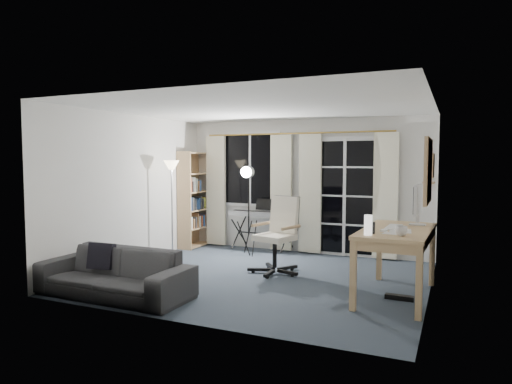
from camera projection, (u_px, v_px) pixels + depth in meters
floor at (261, 278)px, 6.50m from camera, size 4.50×4.00×0.02m
window at (251, 169)px, 8.62m from camera, size 1.20×0.08×1.40m
french_door at (345, 197)px, 7.93m from camera, size 1.32×0.09×2.11m
curtains at (295, 192)px, 8.20m from camera, size 3.60×0.07×2.13m
bookshelf at (194, 202)px, 8.82m from camera, size 0.30×0.85×1.83m
torchiere_lamp at (172, 180)px, 7.72m from camera, size 0.31×0.31×1.67m
keyboard_piano at (262, 215)px, 8.29m from camera, size 1.25×0.62×0.90m
studio_light at (248, 182)px, 7.91m from camera, size 0.29×0.32×1.60m
office_chair at (280, 227)px, 6.81m from camera, size 0.79×0.79×1.13m
desk at (397, 237)px, 5.53m from camera, size 0.84×1.59×0.84m
monitor at (418, 201)px, 5.83m from camera, size 0.21×0.60×0.53m
desk_clutter at (387, 247)px, 5.34m from camera, size 0.51×0.95×1.06m
mug at (401, 230)px, 5.02m from camera, size 0.14×0.11×0.14m
wall_mirror at (428, 171)px, 5.18m from camera, size 0.04×0.94×0.74m
framed_print at (433, 166)px, 6.00m from camera, size 0.03×0.42×0.32m
wall_shelf at (429, 179)px, 6.49m from camera, size 0.16×0.30×0.18m
sofa at (113, 265)px, 5.59m from camera, size 1.98×0.60×0.77m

